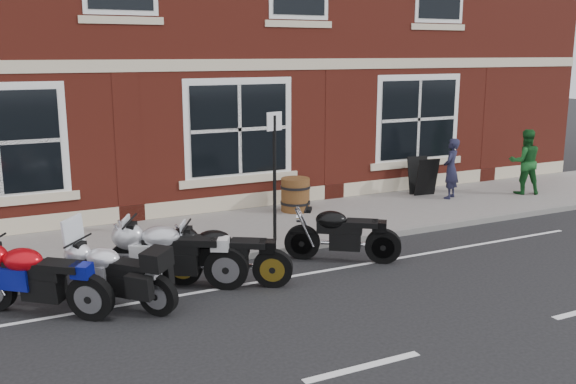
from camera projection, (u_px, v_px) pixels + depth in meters
name	position (u px, v px, depth m)	size (l,w,h in m)	color
ground	(261.00, 287.00, 10.26)	(80.00, 80.00, 0.00)	black
sidewalk	(200.00, 236.00, 12.88)	(30.00, 3.00, 0.12)	slate
kerb	(228.00, 258.00, 11.49)	(30.00, 0.16, 0.12)	slate
moto_touring_silver	(114.00, 271.00, 9.35)	(1.40, 1.63, 1.33)	black
moto_sport_red	(39.00, 276.00, 9.07)	(1.80, 1.53, 1.00)	black
moto_sport_black	(225.00, 253.00, 10.21)	(1.85, 1.21, 0.94)	black
moto_sport_silver	(174.00, 251.00, 10.12)	(2.04, 1.32, 1.03)	black
moto_naked_black	(340.00, 232.00, 11.43)	(1.76, 1.33, 0.94)	black
pedestrian_left	(451.00, 169.00, 15.79)	(0.54, 0.36, 1.49)	#1B1B31
pedestrian_right	(525.00, 162.00, 16.30)	(0.80, 0.63, 1.66)	#164F1F
a_board_sign	(423.00, 176.00, 16.25)	(0.58, 0.38, 0.96)	black
barrel_planter	(295.00, 195.00, 14.59)	(0.68, 0.68, 0.76)	#4A3713
parking_sign	(275.00, 167.00, 12.08)	(0.34, 0.11, 2.47)	black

